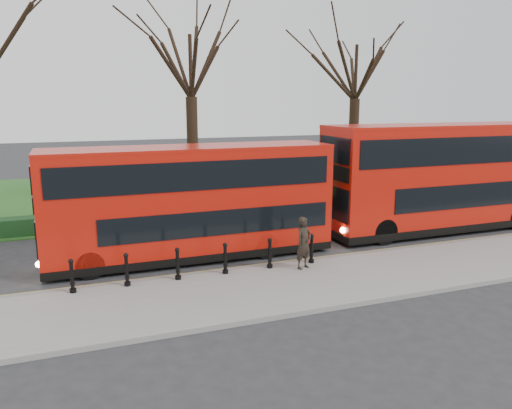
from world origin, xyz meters
name	(u,v)px	position (x,y,z in m)	size (l,w,h in m)	color
ground	(206,266)	(0.00, 0.00, 0.00)	(120.00, 120.00, 0.00)	#28282B
pavement	(232,294)	(0.00, -3.00, 0.07)	(60.00, 4.00, 0.15)	gray
kerb	(214,273)	(0.00, -1.00, 0.07)	(60.00, 0.25, 0.16)	slate
grass_verge	(144,193)	(0.00, 15.00, 0.03)	(60.00, 18.00, 0.06)	#1F521B
hedge	(169,215)	(0.00, 6.80, 0.40)	(60.00, 0.90, 0.80)	black
yellow_line_outer	(212,272)	(0.00, -0.70, 0.01)	(60.00, 0.10, 0.01)	yellow
yellow_line_inner	(210,270)	(0.00, -0.50, 0.01)	(60.00, 0.10, 0.01)	yellow
tree_mid	(190,59)	(2.00, 10.00, 7.91)	(6.96, 6.96, 10.88)	black
tree_right	(356,66)	(12.00, 10.00, 7.78)	(6.86, 6.86, 10.72)	black
bollard_row	(202,262)	(-0.49, -1.35, 0.65)	(8.12, 0.15, 1.00)	black
bus_lead	(191,203)	(-0.22, 1.14, 2.10)	(10.49, 2.41, 4.17)	#B71409
bus_rear	(450,177)	(11.75, 1.27, 2.40)	(11.98, 2.75, 4.77)	#B71409
pedestrian	(304,243)	(2.96, -1.79, 1.05)	(0.66, 0.43, 1.80)	black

